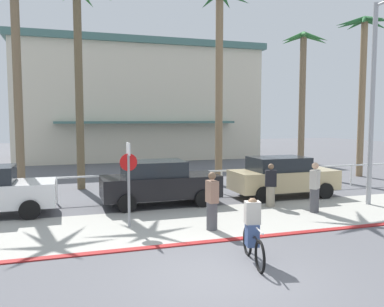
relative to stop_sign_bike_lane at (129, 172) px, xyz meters
The scene contains 18 objects.
ground_plane 6.09m from the stop_sign_bike_lane, 77.40° to the left, with size 80.00×80.00×0.00m, color #5B5B60.
sidewalk_strip 2.10m from the stop_sign_bike_lane, ahead, with size 44.00×4.00×0.02m, color #ADAAA0.
curb_paint 2.95m from the stop_sign_bike_lane, 58.47° to the right, with size 44.00×0.24×0.03m, color maroon.
building_backdrop 22.52m from the stop_sign_bike_lane, 79.31° to the left, with size 19.54×9.86×9.30m.
rail_fence 4.49m from the stop_sign_bike_lane, 73.15° to the left, with size 25.13×0.08×1.04m.
stop_sign_bike_lane is the anchor object (origin of this frame).
streetlight_curb 9.55m from the stop_sign_bike_lane, ahead, with size 0.24×2.54×7.50m.
palm_tree_2 9.29m from the stop_sign_bike_lane, 117.65° to the left, with size 3.21×3.49×9.37m.
palm_tree_3 8.82m from the stop_sign_bike_lane, 98.46° to the left, with size 3.42×3.29×9.30m.
palm_tree_4 9.78m from the stop_sign_bike_lane, 49.39° to the left, with size 3.17×3.47×9.46m.
palm_tree_5 14.36m from the stop_sign_bike_lane, 35.71° to the left, with size 3.00×3.08×8.14m.
palm_tree_6 16.36m from the stop_sign_bike_lane, 25.38° to the left, with size 3.49×2.96×8.90m.
car_black_2 3.29m from the stop_sign_bike_lane, 60.69° to the left, with size 4.40×2.02×1.69m.
car_tan_3 7.40m from the stop_sign_bike_lane, 21.86° to the left, with size 4.40×2.02×1.69m.
cyclist_black_0 4.46m from the stop_sign_bike_lane, 58.81° to the right, with size 0.43×1.79×1.50m.
pedestrian_0 6.50m from the stop_sign_bike_lane, ahead, with size 0.48×0.45×1.76m.
pedestrian_1 2.64m from the stop_sign_bike_lane, 24.76° to the right, with size 0.34×0.42×1.73m.
pedestrian_2 5.62m from the stop_sign_bike_lane, 12.18° to the left, with size 0.47×0.42×1.62m.
Camera 1 is at (-3.07, -7.49, 3.28)m, focal length 37.26 mm.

